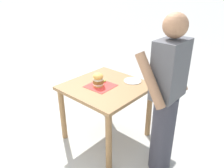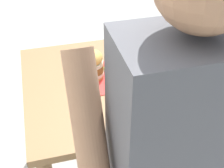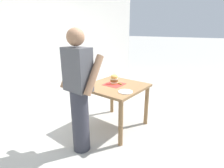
# 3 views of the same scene
# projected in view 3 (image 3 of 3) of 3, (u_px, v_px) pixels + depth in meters

# --- Properties ---
(ground_plane) EXTENTS (80.00, 80.00, 0.00)m
(ground_plane) POSITION_uv_depth(u_px,v_px,m) (115.00, 125.00, 3.17)
(ground_plane) COLOR #ADAAA3
(patio_table) EXTENTS (0.91, 0.92, 0.76)m
(patio_table) POSITION_uv_depth(u_px,v_px,m) (116.00, 93.00, 2.99)
(patio_table) COLOR olive
(patio_table) RESTS_ON ground
(serving_paper) EXTENTS (0.32, 0.32, 0.00)m
(serving_paper) POSITION_uv_depth(u_px,v_px,m) (114.00, 84.00, 3.01)
(serving_paper) COLOR red
(serving_paper) RESTS_ON patio_table
(sandwich) EXTENTS (0.13, 0.13, 0.20)m
(sandwich) POSITION_uv_depth(u_px,v_px,m) (114.00, 79.00, 3.01)
(sandwich) COLOR gold
(sandwich) RESTS_ON serving_paper
(pickle_spear) EXTENTS (0.10, 0.05, 0.02)m
(pickle_spear) POSITION_uv_depth(u_px,v_px,m) (120.00, 84.00, 2.99)
(pickle_spear) COLOR #8EA83D
(pickle_spear) RESTS_ON serving_paper
(side_plate_with_forks) EXTENTS (0.22, 0.22, 0.02)m
(side_plate_with_forks) POSITION_uv_depth(u_px,v_px,m) (125.00, 92.00, 2.63)
(side_plate_with_forks) COLOR white
(side_plate_with_forks) RESTS_ON patio_table
(diner_across_table) EXTENTS (0.55, 0.35, 1.69)m
(diner_across_table) POSITION_uv_depth(u_px,v_px,m) (79.00, 91.00, 2.30)
(diner_across_table) COLOR #33333D
(diner_across_table) RESTS_ON ground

